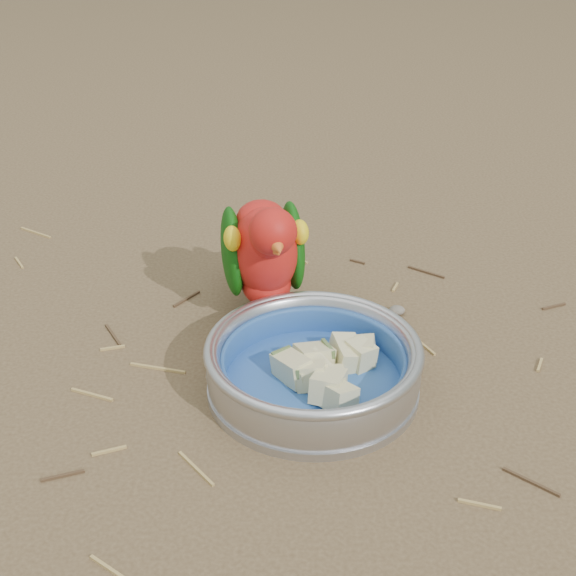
# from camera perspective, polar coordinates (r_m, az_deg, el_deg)

# --- Properties ---
(ground) EXTENTS (60.00, 60.00, 0.00)m
(ground) POSITION_cam_1_polar(r_m,az_deg,el_deg) (0.90, -5.71, -7.91)
(ground) COLOR brown
(food_bowl) EXTENTS (0.24, 0.24, 0.02)m
(food_bowl) POSITION_cam_1_polar(r_m,az_deg,el_deg) (0.91, 1.78, -6.87)
(food_bowl) COLOR #B2B2BA
(food_bowl) RESTS_ON ground
(bowl_wall) EXTENTS (0.24, 0.24, 0.04)m
(bowl_wall) POSITION_cam_1_polar(r_m,az_deg,el_deg) (0.89, 1.81, -5.32)
(bowl_wall) COLOR #B2B2BA
(bowl_wall) RESTS_ON food_bowl
(fruit_wedges) EXTENTS (0.14, 0.14, 0.03)m
(fruit_wedges) POSITION_cam_1_polar(r_m,az_deg,el_deg) (0.89, 1.81, -5.69)
(fruit_wedges) COLOR beige
(fruit_wedges) RESTS_ON food_bowl
(lory_parrot) EXTENTS (0.15, 0.23, 0.17)m
(lory_parrot) POSITION_cam_1_polar(r_m,az_deg,el_deg) (0.98, -1.64, 1.88)
(lory_parrot) COLOR red
(lory_parrot) RESTS_ON ground
(ground_debris) EXTENTS (0.90, 0.80, 0.01)m
(ground_debris) POSITION_cam_1_polar(r_m,az_deg,el_deg) (0.91, -3.80, -7.01)
(ground_debris) COLOR tan
(ground_debris) RESTS_ON ground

